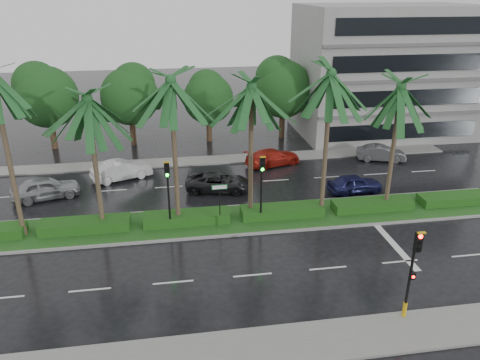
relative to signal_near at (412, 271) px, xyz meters
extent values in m
plane|color=black|center=(-6.00, 9.39, -2.50)|extent=(120.00, 120.00, 0.00)
cube|color=slate|center=(-6.00, -0.81, -2.44)|extent=(40.00, 2.40, 0.12)
cube|color=slate|center=(-6.00, 21.39, -2.44)|extent=(40.00, 2.00, 0.12)
cube|color=gray|center=(-6.00, 10.39, -2.43)|extent=(36.00, 4.00, 0.14)
cube|color=#204C19|center=(-6.00, 10.39, -2.36)|extent=(35.60, 3.70, 0.02)
cube|color=#194714|center=(-15.00, 10.39, -2.05)|extent=(5.20, 1.40, 0.60)
cube|color=#194714|center=(-9.00, 10.39, -2.05)|extent=(5.20, 1.40, 0.60)
cube|color=#194714|center=(-3.00, 10.39, -2.05)|extent=(5.20, 1.40, 0.60)
cube|color=#194714|center=(3.00, 10.39, -2.05)|extent=(5.20, 1.40, 0.60)
cube|color=#194714|center=(9.00, 10.39, -2.05)|extent=(5.20, 1.40, 0.60)
cube|color=silver|center=(-18.00, 4.39, -2.50)|extent=(2.00, 0.12, 0.01)
cube|color=silver|center=(-18.00, 16.39, -2.50)|extent=(2.00, 0.12, 0.01)
cube|color=silver|center=(-14.00, 4.39, -2.50)|extent=(2.00, 0.12, 0.01)
cube|color=silver|center=(-14.00, 16.39, -2.50)|extent=(2.00, 0.12, 0.01)
cube|color=silver|center=(-10.00, 4.39, -2.50)|extent=(2.00, 0.12, 0.01)
cube|color=silver|center=(-10.00, 16.39, -2.50)|extent=(2.00, 0.12, 0.01)
cube|color=silver|center=(-6.00, 4.39, -2.50)|extent=(2.00, 0.12, 0.01)
cube|color=silver|center=(-6.00, 16.39, -2.50)|extent=(2.00, 0.12, 0.01)
cube|color=silver|center=(-2.00, 4.39, -2.50)|extent=(2.00, 0.12, 0.01)
cube|color=silver|center=(-2.00, 16.39, -2.50)|extent=(2.00, 0.12, 0.01)
cube|color=silver|center=(2.00, 4.39, -2.50)|extent=(2.00, 0.12, 0.01)
cube|color=silver|center=(2.00, 16.39, -2.50)|extent=(2.00, 0.12, 0.01)
cube|color=silver|center=(6.00, 4.39, -2.50)|extent=(2.00, 0.12, 0.01)
cube|color=silver|center=(6.00, 16.39, -2.50)|extent=(2.00, 0.12, 0.01)
cube|color=silver|center=(10.00, 16.39, -2.50)|extent=(2.00, 0.12, 0.01)
cube|color=silver|center=(2.50, 6.39, -2.50)|extent=(0.40, 6.00, 0.01)
cylinder|color=#453427|center=(-18.50, 10.39, 2.32)|extent=(0.28, 0.28, 9.34)
cylinder|color=#453427|center=(-18.50, 10.39, -2.13)|extent=(0.40, 0.40, 0.44)
cylinder|color=#453427|center=(-14.00, 10.49, 1.58)|extent=(0.28, 0.28, 7.87)
cylinder|color=#453427|center=(-14.00, 10.49, -2.13)|extent=(0.40, 0.40, 0.44)
cylinder|color=#453427|center=(-9.50, 10.29, 2.02)|extent=(0.28, 0.28, 8.74)
cylinder|color=#453427|center=(-9.50, 10.29, -2.13)|extent=(0.40, 0.40, 0.44)
cylinder|color=#453427|center=(-5.00, 10.59, 1.75)|extent=(0.28, 0.28, 8.21)
cylinder|color=#453427|center=(-5.00, 10.59, -2.13)|extent=(0.40, 0.40, 0.44)
cylinder|color=#453427|center=(-0.50, 10.19, 2.09)|extent=(0.28, 0.28, 8.88)
cylinder|color=#453427|center=(-0.50, 10.19, -2.13)|extent=(0.40, 0.40, 0.44)
cylinder|color=#453427|center=(4.00, 10.49, 1.62)|extent=(0.28, 0.28, 7.94)
cylinder|color=#453427|center=(4.00, 10.49, -2.13)|extent=(0.40, 0.40, 0.44)
cylinder|color=black|center=(0.00, 0.09, -0.68)|extent=(0.12, 0.12, 3.40)
cube|color=black|center=(0.00, -0.09, 1.47)|extent=(0.30, 0.18, 0.90)
cube|color=gold|center=(0.00, -0.21, 1.95)|extent=(0.34, 0.12, 0.06)
cylinder|color=#FF0C05|center=(0.00, -0.19, 1.77)|extent=(0.18, 0.04, 0.18)
cylinder|color=black|center=(0.00, -0.19, 1.47)|extent=(0.18, 0.04, 0.18)
cylinder|color=black|center=(0.00, -0.19, 1.17)|extent=(0.18, 0.04, 0.18)
cylinder|color=gold|center=(0.00, 0.09, -2.03)|extent=(0.18, 0.18, 0.70)
cube|color=black|center=(0.00, -0.07, -0.18)|extent=(0.22, 0.16, 0.32)
cylinder|color=#FF0C05|center=(0.00, -0.16, -0.18)|extent=(0.12, 0.03, 0.12)
cylinder|color=black|center=(-10.00, 9.79, -0.65)|extent=(0.12, 0.12, 3.40)
cube|color=black|center=(-10.00, 9.61, 1.50)|extent=(0.30, 0.18, 0.90)
cube|color=gold|center=(-10.00, 9.49, 1.98)|extent=(0.34, 0.12, 0.06)
cylinder|color=black|center=(-10.00, 9.51, 1.80)|extent=(0.18, 0.04, 0.18)
cylinder|color=black|center=(-10.00, 9.51, 1.50)|extent=(0.18, 0.04, 0.18)
cylinder|color=#0CE519|center=(-10.00, 9.51, 1.20)|extent=(0.18, 0.04, 0.18)
cylinder|color=black|center=(-4.50, 9.79, -0.65)|extent=(0.12, 0.12, 3.40)
cube|color=black|center=(-4.50, 9.61, 1.50)|extent=(0.30, 0.18, 0.90)
cube|color=gold|center=(-4.50, 9.49, 1.98)|extent=(0.34, 0.12, 0.06)
cylinder|color=black|center=(-4.50, 9.51, 1.80)|extent=(0.18, 0.04, 0.18)
cylinder|color=black|center=(-4.50, 9.51, 1.50)|extent=(0.18, 0.04, 0.18)
cylinder|color=#0CE519|center=(-4.50, 9.51, 1.20)|extent=(0.18, 0.04, 0.18)
cylinder|color=black|center=(-7.00, 9.89, -1.05)|extent=(0.06, 0.06, 2.60)
cube|color=#0C5926|center=(-7.00, 9.86, 0.10)|extent=(0.95, 0.04, 0.30)
cube|color=white|center=(-7.00, 9.84, 0.10)|extent=(0.85, 0.01, 0.22)
cylinder|color=#382C19|center=(-20.00, 26.89, -1.21)|extent=(0.52, 0.52, 2.59)
sphere|color=#173C16|center=(-20.00, 26.89, 2.17)|extent=(5.34, 5.34, 5.34)
sphere|color=#173C16|center=(-20.00, 27.19, 3.20)|extent=(4.00, 4.00, 4.00)
cylinder|color=#382C19|center=(-13.00, 26.89, -1.26)|extent=(0.52, 0.52, 2.49)
sphere|color=#173C16|center=(-13.00, 26.89, 1.98)|extent=(5.13, 5.13, 5.13)
sphere|color=#173C16|center=(-13.00, 27.19, 2.98)|extent=(3.85, 3.85, 3.85)
cylinder|color=#382C19|center=(-6.00, 26.89, -1.39)|extent=(0.52, 0.52, 2.23)
sphere|color=#173C16|center=(-6.00, 26.89, 1.51)|extent=(4.59, 4.59, 4.59)
sphere|color=#173C16|center=(-6.00, 27.19, 2.41)|extent=(3.44, 3.44, 3.44)
cylinder|color=#382C19|center=(1.00, 26.89, -1.20)|extent=(0.52, 0.52, 2.60)
sphere|color=#173C16|center=(1.00, 26.89, 2.17)|extent=(5.35, 5.35, 5.35)
sphere|color=#173C16|center=(1.00, 27.19, 3.21)|extent=(4.01, 4.01, 4.01)
cylinder|color=#382C19|center=(8.00, 26.89, -1.44)|extent=(0.52, 0.52, 2.12)
sphere|color=#173C16|center=(8.00, 26.89, 1.32)|extent=(4.36, 4.36, 4.36)
sphere|color=#173C16|center=(8.00, 27.19, 2.16)|extent=(3.27, 3.27, 3.27)
cube|color=gray|center=(11.00, 27.39, 3.50)|extent=(16.00, 10.00, 12.00)
imported|color=#919398|center=(-18.35, 15.76, -1.74)|extent=(2.93, 4.79, 1.52)
imported|color=#BDBDBD|center=(-13.48, 18.47, -1.77)|extent=(3.11, 4.74, 1.48)
imported|color=black|center=(-6.50, 15.22, -1.86)|extent=(2.95, 4.92, 1.28)
imported|color=#A31C11|center=(-1.50, 19.65, -1.84)|extent=(3.18, 4.96, 1.34)
imported|color=#181A48|center=(3.00, 13.39, -1.85)|extent=(1.89, 3.98, 1.31)
imported|color=#4C4D50|center=(7.68, 19.25, -1.85)|extent=(2.43, 4.17, 1.30)
camera|label=1|loc=(-9.77, -15.31, 11.12)|focal=35.00mm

